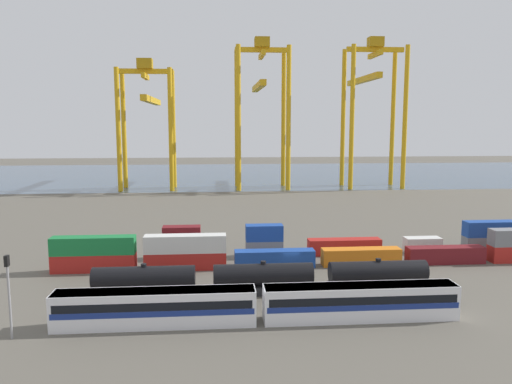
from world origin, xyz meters
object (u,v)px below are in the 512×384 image
passenger_train (259,303)px  shipping_container_0 (94,263)px  signal_mast (8,286)px  gantry_crane_central (261,99)px  shipping_container_12 (264,248)px  shipping_container_5 (361,257)px  shipping_container_4 (275,259)px  gantry_crane_east (371,97)px  freight_tank_row (263,278)px  gantry_crane_west (148,111)px  shipping_container_16 (498,243)px  shipping_container_14 (344,247)px

passenger_train → shipping_container_0: (-22.60, 20.94, -0.84)m
signal_mast → gantry_crane_central: 127.19m
shipping_container_12 → gantry_crane_central: gantry_crane_central is taller
shipping_container_0 → shipping_container_5: 40.13m
shipping_container_4 → gantry_crane_east: (44.63, 96.47, 29.28)m
passenger_train → freight_tank_row: freight_tank_row is taller
signal_mast → shipping_container_4: (29.47, 23.14, -4.23)m
freight_tank_row → shipping_container_4: 12.03m
gantry_crane_central → gantry_crane_west: bearing=178.2°
shipping_container_0 → gantry_crane_east: gantry_crane_east is taller
freight_tank_row → shipping_container_16: 45.81m
passenger_train → shipping_container_5: size_ratio=3.64×
shipping_container_5 → gantry_crane_west: size_ratio=0.29×
shipping_container_5 → shipping_container_16: (25.85, 6.46, 0.00)m
freight_tank_row → gantry_crane_west: bearing=104.5°
freight_tank_row → shipping_container_14: bearing=49.9°
freight_tank_row → shipping_container_12: freight_tank_row is taller
freight_tank_row → shipping_container_4: (2.84, 11.67, -0.69)m
freight_tank_row → shipping_container_12: 18.24m
shipping_container_4 → shipping_container_12: bearing=98.4°
signal_mast → gantry_crane_central: bearing=73.1°
shipping_container_0 → gantry_crane_central: bearing=70.8°
shipping_container_14 → shipping_container_16: bearing=0.0°
signal_mast → shipping_container_12: (28.52, 29.60, -4.23)m
shipping_container_4 → gantry_crane_central: size_ratio=0.24×
freight_tank_row → gantry_crane_west: 115.35m
shipping_container_12 → shipping_container_16: bearing=0.0°
shipping_container_0 → shipping_container_12: bearing=14.1°
shipping_container_16 → gantry_crane_east: size_ratio=0.24×
shipping_container_16 → gantry_crane_central: gantry_crane_central is taller
signal_mast → gantry_crane_east: (74.10, 119.61, 25.04)m
shipping_container_0 → shipping_container_16: bearing=5.6°
shipping_container_0 → gantry_crane_west: size_ratio=0.29×
freight_tank_row → signal_mast: size_ratio=4.93×
shipping_container_14 → gantry_crane_west: bearing=115.6°
gantry_crane_central → signal_mast: bearing=-106.9°
gantry_crane_central → gantry_crane_east: size_ratio=0.99×
signal_mast → freight_tank_row: bearing=23.3°
shipping_container_5 → gantry_crane_central: (-6.63, 96.37, 28.41)m
passenger_train → shipping_container_4: passenger_train is taller
shipping_container_0 → shipping_container_12: 26.60m
shipping_container_5 → shipping_container_12: (-14.33, 6.46, 0.00)m
shipping_container_0 → shipping_container_14: bearing=9.4°
shipping_container_0 → gantry_crane_east: size_ratio=0.24×
passenger_train → gantry_crane_east: size_ratio=0.88×
passenger_train → gantry_crane_central: bearing=84.7°
shipping_container_0 → gantry_crane_east: 123.53m
shipping_container_0 → shipping_container_12: (25.80, 6.46, 0.00)m
passenger_train → shipping_container_4: 21.37m
shipping_container_4 → gantry_crane_west: 105.33m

